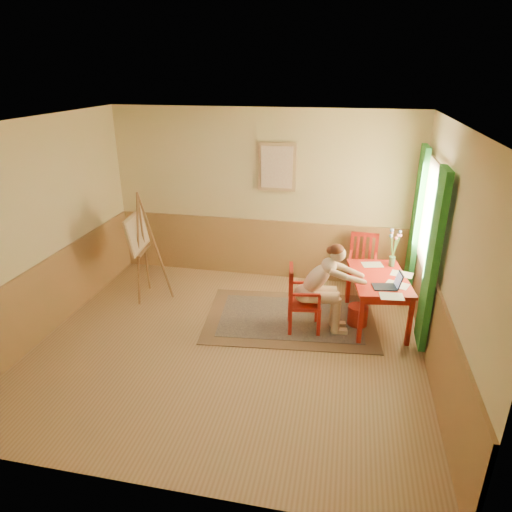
% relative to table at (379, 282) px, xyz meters
% --- Properties ---
extents(room, '(5.04, 4.54, 2.84)m').
position_rel_table_xyz_m(room, '(-1.89, -0.95, 0.77)').
color(room, tan).
rests_on(room, ground).
extents(wainscot, '(5.00, 4.50, 1.00)m').
position_rel_table_xyz_m(wainscot, '(-1.89, -0.16, -0.13)').
color(wainscot, '#A77B49').
rests_on(wainscot, room).
extents(window, '(0.12, 2.01, 2.20)m').
position_rel_table_xyz_m(window, '(0.53, 0.15, 0.71)').
color(window, white).
rests_on(window, room).
extents(wall_portrait, '(0.60, 0.05, 0.76)m').
position_rel_table_xyz_m(wall_portrait, '(-1.64, 1.25, 1.27)').
color(wall_portrait, tan).
rests_on(wall_portrait, room).
extents(rug, '(2.55, 1.84, 0.02)m').
position_rel_table_xyz_m(rug, '(-1.19, -0.14, -0.62)').
color(rug, '#8C7251').
rests_on(rug, room).
extents(table, '(0.89, 1.29, 0.72)m').
position_rel_table_xyz_m(table, '(0.00, 0.00, 0.00)').
color(table, '#B1261B').
rests_on(table, room).
extents(chair_left, '(0.48, 0.47, 0.93)m').
position_rel_table_xyz_m(chair_left, '(-1.02, -0.38, -0.17)').
color(chair_left, '#B1261B').
rests_on(chair_left, room).
extents(chair_back, '(0.45, 0.47, 0.97)m').
position_rel_table_xyz_m(chair_back, '(-0.20, 0.90, -0.15)').
color(chair_back, '#B1261B').
rests_on(chair_back, room).
extents(figure, '(0.97, 0.48, 1.27)m').
position_rel_table_xyz_m(figure, '(-0.74, -0.36, 0.07)').
color(figure, beige).
rests_on(figure, room).
extents(laptop, '(0.39, 0.27, 0.21)m').
position_rel_table_xyz_m(laptop, '(0.10, -0.32, 0.13)').
color(laptop, '#1E2338').
rests_on(laptop, table).
extents(papers, '(0.72, 1.21, 0.00)m').
position_rel_table_xyz_m(papers, '(0.14, -0.07, 0.09)').
color(papers, white).
rests_on(papers, table).
extents(vase, '(0.20, 0.27, 0.54)m').
position_rel_table_xyz_m(vase, '(0.18, 0.41, 0.34)').
color(vase, '#3F724C').
rests_on(vase, table).
extents(wastebasket, '(0.31, 0.31, 0.30)m').
position_rel_table_xyz_m(wastebasket, '(-0.24, -0.12, -0.48)').
color(wastebasket, '#B93223').
rests_on(wastebasket, room).
extents(easel, '(0.60, 0.76, 1.69)m').
position_rel_table_xyz_m(easel, '(-3.53, 0.10, 0.37)').
color(easel, brown).
rests_on(easel, room).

